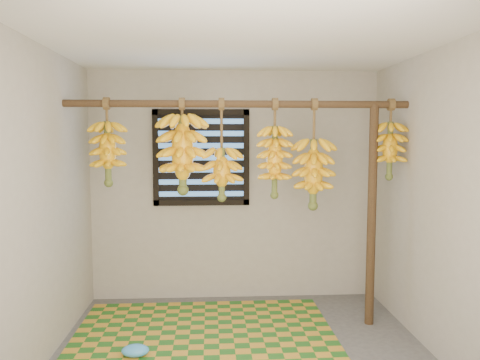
{
  "coord_description": "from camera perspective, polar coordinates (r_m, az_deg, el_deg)",
  "views": [
    {
      "loc": [
        -0.23,
        -3.39,
        1.71
      ],
      "look_at": [
        0.0,
        0.55,
        1.35
      ],
      "focal_mm": 35.0,
      "sensor_mm": 36.0,
      "label": 1
    }
  ],
  "objects": [
    {
      "name": "banana_bunch_d",
      "position": [
        4.14,
        4.24,
        2.24
      ],
      "size": [
        0.29,
        0.29,
        0.87
      ],
      "color": "brown",
      "rests_on": "hanging_pole"
    },
    {
      "name": "wall_right",
      "position": [
        3.85,
        23.54,
        -2.85
      ],
      "size": [
        0.01,
        3.0,
        2.4
      ],
      "primitive_type": "cube",
      "color": "gray",
      "rests_on": "floor"
    },
    {
      "name": "wall_left",
      "position": [
        3.66,
        -23.71,
        -3.24
      ],
      "size": [
        0.01,
        3.0,
        2.4
      ],
      "primitive_type": "cube",
      "color": "gray",
      "rests_on": "floor"
    },
    {
      "name": "banana_bunch_f",
      "position": [
        4.39,
        17.8,
        3.46
      ],
      "size": [
        0.28,
        0.28,
        0.71
      ],
      "color": "brown",
      "rests_on": "hanging_pole"
    },
    {
      "name": "banana_bunch_c",
      "position": [
        4.11,
        -2.24,
        0.8
      ],
      "size": [
        0.34,
        0.34,
        0.89
      ],
      "color": "brown",
      "rests_on": "hanging_pole"
    },
    {
      "name": "window",
      "position": [
        4.88,
        -4.74,
        2.72
      ],
      "size": [
        1.0,
        0.04,
        1.0
      ],
      "color": "black",
      "rests_on": "wall_back"
    },
    {
      "name": "wall_back",
      "position": [
        4.93,
        -0.64,
        -0.73
      ],
      "size": [
        3.0,
        0.01,
        2.4
      ],
      "primitive_type": "cube",
      "color": "gray",
      "rests_on": "floor"
    },
    {
      "name": "ceiling",
      "position": [
        3.47,
        0.55,
        16.75
      ],
      "size": [
        3.0,
        3.0,
        0.01
      ],
      "primitive_type": "cube",
      "color": "silver",
      "rests_on": "wall_back"
    },
    {
      "name": "support_post",
      "position": [
        4.39,
        15.75,
        -4.29
      ],
      "size": [
        0.08,
        0.08,
        2.0
      ],
      "primitive_type": "cylinder",
      "color": "#49351C",
      "rests_on": "floor"
    },
    {
      "name": "hanging_pole",
      "position": [
        4.11,
        -0.12,
        9.25
      ],
      "size": [
        3.0,
        0.06,
        0.06
      ],
      "primitive_type": "cylinder",
      "rotation": [
        0.0,
        1.57,
        0.0
      ],
      "color": "#49351C",
      "rests_on": "wall_left"
    },
    {
      "name": "banana_bunch_b",
      "position": [
        4.11,
        -7.02,
        3.16
      ],
      "size": [
        0.38,
        0.38,
        0.82
      ],
      "color": "brown",
      "rests_on": "hanging_pole"
    },
    {
      "name": "plastic_bag",
      "position": [
        3.96,
        -12.65,
        -19.62
      ],
      "size": [
        0.22,
        0.16,
        0.09
      ],
      "primitive_type": "ellipsoid",
      "rotation": [
        0.0,
        0.0,
        -0.01
      ],
      "color": "#3D96E4",
      "rests_on": "woven_mat"
    },
    {
      "name": "banana_bunch_a",
      "position": [
        4.2,
        -15.81,
        3.16
      ],
      "size": [
        0.29,
        0.29,
        0.75
      ],
      "color": "brown",
      "rests_on": "hanging_pole"
    },
    {
      "name": "woven_mat",
      "position": [
        4.19,
        -4.39,
        -18.81
      ],
      "size": [
        2.27,
        1.82,
        0.01
      ],
      "primitive_type": "cube",
      "rotation": [
        0.0,
        0.0,
        0.01
      ],
      "color": "#215D1B",
      "rests_on": "floor"
    },
    {
      "name": "banana_bunch_e",
      "position": [
        4.2,
        8.93,
        0.77
      ],
      "size": [
        0.35,
        0.35,
        0.97
      ],
      "color": "brown",
      "rests_on": "hanging_pole"
    }
  ]
}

